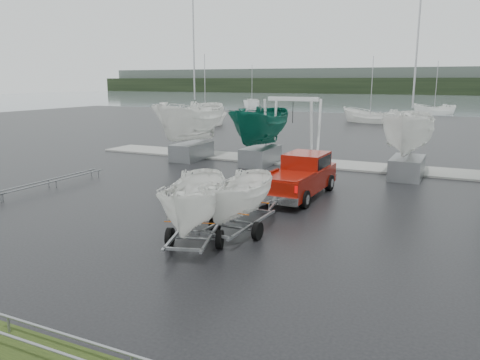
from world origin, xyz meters
TOP-DOWN VIEW (x-y plane):
  - ground_plane at (0.00, 0.00)m, footprint 120.00×120.00m
  - lake at (0.00, 100.00)m, footprint 300.00×300.00m
  - dock at (0.00, 13.00)m, footprint 30.00×3.00m
  - treeline at (0.00, 170.00)m, footprint 300.00×8.00m
  - far_hill at (0.00, 178.00)m, footprint 300.00×6.00m
  - pickup_truck at (2.49, 4.78)m, footprint 2.16×5.61m
  - trailer_hitched at (2.36, -1.49)m, footprint 1.79×3.62m
  - trailer_parked at (1.61, -3.03)m, footprint 2.22×3.79m
  - boat_hoist at (-0.86, 13.00)m, footprint 3.30×2.18m
  - keelboat_0 at (-7.12, 11.00)m, footprint 2.72×3.20m
  - keelboat_1 at (-2.27, 11.20)m, footprint 2.47×3.20m
  - keelboat_2 at (6.38, 11.00)m, footprint 2.52×3.20m
  - mast_rack_0 at (-9.00, 1.00)m, footprint 0.56×6.50m
  - moored_boat_0 at (-17.66, 31.19)m, footprint 3.03×3.08m
  - moored_boat_1 at (-1.63, 43.86)m, footprint 3.64×3.59m
  - moored_boat_4 at (-27.70, 66.31)m, footprint 3.46×3.51m
  - moored_boat_5 at (4.53, 62.77)m, footprint 3.53×3.50m

SIDE VIEW (x-z plane):
  - lake at x=0.00m, z-range -0.01..-0.01m
  - ground_plane at x=0.00m, z-range 0.00..0.00m
  - moored_boat_1 at x=-1.63m, z-range -5.89..5.90m
  - moored_boat_4 at x=-27.70m, z-range -5.84..5.85m
  - moored_boat_5 at x=4.53m, z-range -5.70..5.71m
  - moored_boat_0 at x=-17.66m, z-range -5.61..5.62m
  - dock at x=0.00m, z-range -0.01..0.11m
  - mast_rack_0 at x=-9.00m, z-range 0.32..0.38m
  - pickup_truck at x=2.49m, z-range 0.04..1.89m
  - trailer_hitched at x=2.36m, z-range 0.21..4.85m
  - boat_hoist at x=-0.86m, z-range 0.61..4.73m
  - trailer_parked at x=1.61m, z-range 0.21..5.32m
  - treeline at x=0.00m, z-range 0.00..6.00m
  - keelboat_1 at x=-2.27m, z-range 0.09..7.76m
  - keelboat_2 at x=6.38m, z-range -1.34..9.35m
  - keelboat_0 at x=-7.12m, z-range -1.11..9.79m
  - far_hill at x=0.00m, z-range 0.00..10.00m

